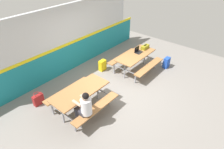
{
  "coord_description": "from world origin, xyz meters",
  "views": [
    {
      "loc": [
        -4.29,
        -3.34,
        4.29
      ],
      "look_at": [
        0.0,
        0.24,
        0.55
      ],
      "focal_mm": 30.93,
      "sensor_mm": 36.0,
      "label": 1
    }
  ],
  "objects_px": {
    "toolbox_grey": "(145,47)",
    "laptop_dark": "(138,51)",
    "backpack_dark": "(102,65)",
    "satchel_spare": "(166,63)",
    "student_nearer": "(84,106)",
    "tote_bag_bright": "(38,99)",
    "picnic_table_right": "(136,58)",
    "picnic_table_left": "(81,95)"
  },
  "relations": [
    {
      "from": "picnic_table_left",
      "to": "student_nearer",
      "type": "distance_m",
      "value": 0.68
    },
    {
      "from": "backpack_dark",
      "to": "satchel_spare",
      "type": "bearing_deg",
      "value": -45.47
    },
    {
      "from": "picnic_table_left",
      "to": "backpack_dark",
      "type": "relative_size",
      "value": 4.07
    },
    {
      "from": "laptop_dark",
      "to": "satchel_spare",
      "type": "relative_size",
      "value": 0.73
    },
    {
      "from": "toolbox_grey",
      "to": "backpack_dark",
      "type": "relative_size",
      "value": 0.91
    },
    {
      "from": "picnic_table_right",
      "to": "toolbox_grey",
      "type": "bearing_deg",
      "value": -0.14
    },
    {
      "from": "laptop_dark",
      "to": "tote_bag_bright",
      "type": "height_order",
      "value": "laptop_dark"
    },
    {
      "from": "satchel_spare",
      "to": "backpack_dark",
      "type": "bearing_deg",
      "value": 134.53
    },
    {
      "from": "student_nearer",
      "to": "backpack_dark",
      "type": "bearing_deg",
      "value": 33.11
    },
    {
      "from": "picnic_table_left",
      "to": "tote_bag_bright",
      "type": "height_order",
      "value": "picnic_table_left"
    },
    {
      "from": "picnic_table_right",
      "to": "tote_bag_bright",
      "type": "height_order",
      "value": "picnic_table_right"
    },
    {
      "from": "toolbox_grey",
      "to": "backpack_dark",
      "type": "distance_m",
      "value": 1.92
    },
    {
      "from": "toolbox_grey",
      "to": "tote_bag_bright",
      "type": "bearing_deg",
      "value": 164.08
    },
    {
      "from": "picnic_table_left",
      "to": "satchel_spare",
      "type": "height_order",
      "value": "picnic_table_left"
    },
    {
      "from": "picnic_table_left",
      "to": "tote_bag_bright",
      "type": "distance_m",
      "value": 1.5
    },
    {
      "from": "tote_bag_bright",
      "to": "laptop_dark",
      "type": "bearing_deg",
      "value": -17.16
    },
    {
      "from": "toolbox_grey",
      "to": "satchel_spare",
      "type": "distance_m",
      "value": 1.12
    },
    {
      "from": "picnic_table_right",
      "to": "toolbox_grey",
      "type": "xyz_separation_m",
      "value": [
        0.67,
        -0.0,
        0.24
      ]
    },
    {
      "from": "backpack_dark",
      "to": "toolbox_grey",
      "type": "bearing_deg",
      "value": -35.16
    },
    {
      "from": "toolbox_grey",
      "to": "laptop_dark",
      "type": "bearing_deg",
      "value": 175.17
    },
    {
      "from": "laptop_dark",
      "to": "picnic_table_left",
      "type": "bearing_deg",
      "value": -179.07
    },
    {
      "from": "student_nearer",
      "to": "backpack_dark",
      "type": "height_order",
      "value": "student_nearer"
    },
    {
      "from": "toolbox_grey",
      "to": "tote_bag_bright",
      "type": "xyz_separation_m",
      "value": [
        -4.34,
        1.24,
        -0.62
      ]
    },
    {
      "from": "toolbox_grey",
      "to": "tote_bag_bright",
      "type": "distance_m",
      "value": 4.56
    },
    {
      "from": "picnic_table_right",
      "to": "satchel_spare",
      "type": "xyz_separation_m",
      "value": [
        1.06,
        -0.87,
        -0.36
      ]
    },
    {
      "from": "satchel_spare",
      "to": "tote_bag_bright",
      "type": "bearing_deg",
      "value": 156.05
    },
    {
      "from": "picnic_table_right",
      "to": "laptop_dark",
      "type": "distance_m",
      "value": 0.3
    },
    {
      "from": "picnic_table_right",
      "to": "satchel_spare",
      "type": "height_order",
      "value": "picnic_table_right"
    },
    {
      "from": "picnic_table_left",
      "to": "picnic_table_right",
      "type": "distance_m",
      "value": 2.94
    },
    {
      "from": "satchel_spare",
      "to": "student_nearer",
      "type": "bearing_deg",
      "value": 176.13
    },
    {
      "from": "backpack_dark",
      "to": "satchel_spare",
      "type": "relative_size",
      "value": 1.0
    },
    {
      "from": "picnic_table_left",
      "to": "laptop_dark",
      "type": "xyz_separation_m",
      "value": [
        3.15,
        0.05,
        0.21
      ]
    },
    {
      "from": "picnic_table_left",
      "to": "laptop_dark",
      "type": "height_order",
      "value": "laptop_dark"
    },
    {
      "from": "student_nearer",
      "to": "tote_bag_bright",
      "type": "relative_size",
      "value": 2.81
    },
    {
      "from": "toolbox_grey",
      "to": "backpack_dark",
      "type": "height_order",
      "value": "toolbox_grey"
    },
    {
      "from": "backpack_dark",
      "to": "satchel_spare",
      "type": "xyz_separation_m",
      "value": [
        1.88,
        -1.91,
        0.0
      ]
    },
    {
      "from": "student_nearer",
      "to": "toolbox_grey",
      "type": "bearing_deg",
      "value": 8.14
    },
    {
      "from": "laptop_dark",
      "to": "toolbox_grey",
      "type": "height_order",
      "value": "laptop_dark"
    },
    {
      "from": "picnic_table_left",
      "to": "student_nearer",
      "type": "relative_size",
      "value": 1.48
    },
    {
      "from": "toolbox_grey",
      "to": "satchel_spare",
      "type": "xyz_separation_m",
      "value": [
        0.39,
        -0.86,
        -0.6
      ]
    },
    {
      "from": "picnic_table_right",
      "to": "laptop_dark",
      "type": "height_order",
      "value": "laptop_dark"
    },
    {
      "from": "laptop_dark",
      "to": "toolbox_grey",
      "type": "xyz_separation_m",
      "value": [
        0.46,
        -0.04,
        0.02
      ]
    }
  ]
}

